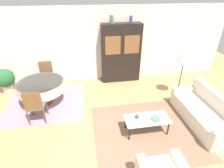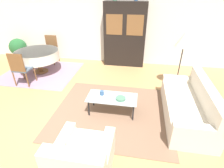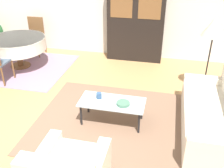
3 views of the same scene
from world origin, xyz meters
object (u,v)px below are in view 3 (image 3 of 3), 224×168
(dining_chair_far, at_px, (35,34))
(display_cabinet, at_px, (136,19))
(cup, at_px, (99,96))
(coffee_table, at_px, (112,104))
(bowl, at_px, (123,104))
(couch, at_px, (215,117))
(dining_table, at_px, (17,44))
(floor_lamp, at_px, (214,28))

(dining_chair_far, bearing_deg, display_cabinet, -174.92)
(dining_chair_far, xyz_separation_m, cup, (2.51, -2.59, -0.10))
(coffee_table, distance_m, bowl, 0.21)
(couch, relative_size, bowl, 9.03)
(dining_table, xyz_separation_m, cup, (2.51, -1.68, -0.13))
(display_cabinet, height_order, bowl, display_cabinet)
(floor_lamp, bearing_deg, couch, -88.10)
(coffee_table, relative_size, dining_chair_far, 1.11)
(coffee_table, distance_m, dining_table, 3.27)
(couch, relative_size, display_cabinet, 0.92)
(dining_table, distance_m, bowl, 3.46)
(display_cabinet, xyz_separation_m, floor_lamp, (1.66, -1.43, 0.27))
(coffee_table, relative_size, display_cabinet, 0.51)
(dining_table, xyz_separation_m, floor_lamp, (4.37, -0.28, 0.75))
(dining_chair_far, bearing_deg, couch, 150.05)
(couch, xyz_separation_m, display_cabinet, (-1.71, 2.78, 0.78))
(floor_lamp, bearing_deg, coffee_table, -137.80)
(couch, xyz_separation_m, dining_table, (-4.41, 1.63, 0.30))
(bowl, bearing_deg, dining_table, 148.65)
(dining_table, height_order, cup, dining_table)
(display_cabinet, height_order, dining_chair_far, display_cabinet)
(couch, relative_size, dining_table, 1.45)
(display_cabinet, distance_m, dining_chair_far, 2.76)
(couch, distance_m, dining_table, 4.72)
(coffee_table, relative_size, floor_lamp, 0.69)
(floor_lamp, xyz_separation_m, cup, (-1.86, -1.40, -0.88))
(coffee_table, xyz_separation_m, floor_lamp, (1.62, 1.47, 0.97))
(couch, bearing_deg, coffee_table, 93.80)
(dining_table, relative_size, dining_chair_far, 1.38)
(cup, bearing_deg, coffee_table, -14.31)
(floor_lamp, bearing_deg, dining_chair_far, 164.80)
(cup, bearing_deg, dining_chair_far, 134.10)
(floor_lamp, bearing_deg, dining_table, 176.34)
(couch, height_order, dining_chair_far, dining_chair_far)
(floor_lamp, distance_m, bowl, 2.27)
(dining_table, height_order, dining_chair_far, dining_chair_far)
(coffee_table, xyz_separation_m, cup, (-0.24, 0.06, 0.09))
(display_cabinet, distance_m, dining_table, 2.98)
(coffee_table, bearing_deg, cup, 165.69)
(dining_table, distance_m, floor_lamp, 4.44)
(coffee_table, xyz_separation_m, dining_table, (-2.75, 1.75, 0.22))
(floor_lamp, relative_size, bowl, 7.18)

